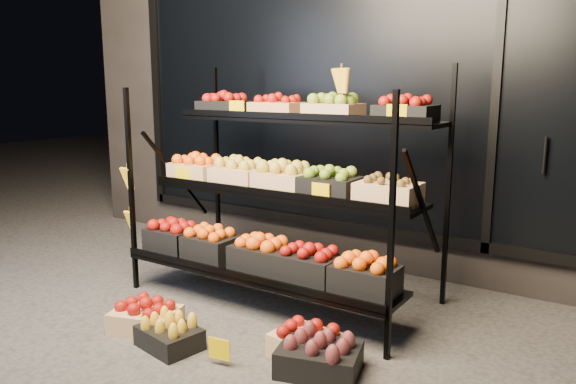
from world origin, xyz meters
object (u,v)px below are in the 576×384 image
Objects in this scene: floor_crate_left at (146,316)px; floor_crate_midleft at (169,333)px; display_rack at (277,191)px; floor_crate_midright at (309,342)px.

floor_crate_midleft is at bearing -34.31° from floor_crate_left.
display_rack reaches higher than floor_crate_left.
floor_crate_left is 0.31m from floor_crate_midleft.
floor_crate_left is at bearing -160.28° from floor_crate_midright.
floor_crate_left is (-0.39, -0.90, -0.69)m from display_rack.
display_rack reaches higher than floor_crate_midright.
display_rack is at bearing 49.39° from floor_crate_left.
display_rack is 1.22m from floor_crate_midleft.
floor_crate_left is at bearing 174.05° from floor_crate_midleft.
display_rack is 5.10× the size of floor_crate_midright.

